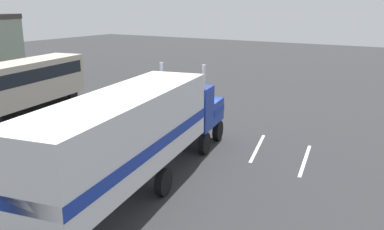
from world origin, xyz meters
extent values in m
plane|color=#2D2D30|center=(0.00, 0.00, 0.00)|extent=(120.00, 120.00, 0.00)
cube|color=silver|center=(1.21, -3.50, 0.01)|extent=(4.31, 1.20, 0.01)
cube|color=silver|center=(0.77, -6.13, 0.01)|extent=(4.36, 0.95, 0.01)
cube|color=#193399|center=(0.77, -0.09, 1.70)|extent=(2.24, 2.80, 1.20)
cube|color=#193399|center=(-0.81, -0.40, 2.20)|extent=(1.85, 2.72, 2.20)
cube|color=silver|center=(1.69, 0.09, 1.70)|extent=(0.48, 2.08, 1.08)
cube|color=#193399|center=(0.77, -0.09, 1.76)|extent=(2.25, 2.84, 0.36)
cylinder|color=silver|center=(-1.56, 0.58, 2.80)|extent=(0.18, 0.18, 3.40)
cylinder|color=silver|center=(-1.14, -1.58, 2.80)|extent=(0.18, 0.18, 3.40)
cube|color=silver|center=(-7.04, -1.61, 2.75)|extent=(10.80, 4.56, 2.80)
cube|color=#193399|center=(-7.04, -1.61, 2.33)|extent=(10.81, 4.60, 0.44)
cylinder|color=silver|center=(-0.64, 0.96, 0.95)|extent=(1.40, 0.88, 0.64)
cylinder|color=black|center=(0.85, 1.04, 0.55)|extent=(1.14, 0.50, 1.10)
cylinder|color=black|center=(1.27, -1.12, 0.55)|extent=(1.14, 0.50, 1.10)
cylinder|color=black|center=(-1.41, 0.61, 0.55)|extent=(1.14, 0.50, 1.10)
cylinder|color=black|center=(-0.99, -1.55, 0.55)|extent=(1.14, 0.50, 1.10)
cylinder|color=black|center=(-6.27, -0.34, 0.55)|extent=(1.14, 0.50, 1.10)
cylinder|color=black|center=(-5.85, -2.50, 0.55)|extent=(1.14, 0.50, 1.10)
cylinder|color=#2D3347|center=(-4.74, 1.94, 0.41)|extent=(0.18, 0.18, 0.82)
cylinder|color=#2D3347|center=(-4.89, 1.96, 0.41)|extent=(0.18, 0.18, 0.82)
cylinder|color=#A5728C|center=(-4.82, 1.95, 1.11)|extent=(0.34, 0.34, 0.58)
sphere|color=tan|center=(-4.82, 1.95, 1.51)|extent=(0.23, 0.23, 0.23)
cube|color=black|center=(-4.78, 2.15, 1.14)|extent=(0.28, 0.20, 0.36)
cube|color=#BFB29E|center=(-0.06, 13.64, 1.95)|extent=(11.28, 4.55, 2.90)
cube|color=black|center=(-0.06, 13.64, 2.53)|extent=(10.64, 4.47, 0.90)
cylinder|color=black|center=(3.76, 15.51, 0.50)|extent=(1.03, 0.46, 1.00)
cylinder|color=black|center=(4.18, 13.30, 0.50)|extent=(1.03, 0.46, 1.00)
camera|label=1|loc=(-17.97, -11.22, 7.28)|focal=38.78mm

